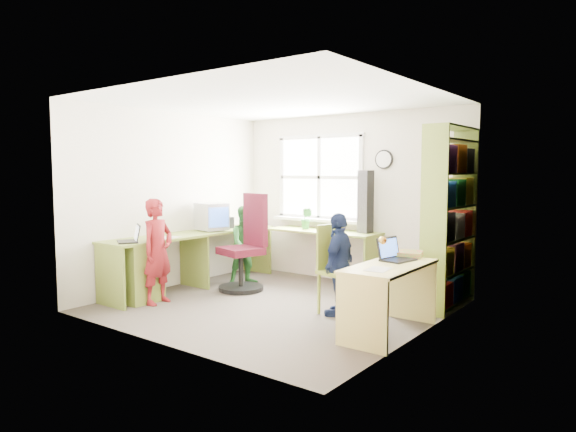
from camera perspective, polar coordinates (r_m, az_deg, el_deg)
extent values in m
cube|color=#484139|center=(6.18, -1.42, -10.00)|extent=(3.60, 3.40, 0.02)
cube|color=white|center=(6.03, -1.47, 12.82)|extent=(3.60, 3.40, 0.02)
cube|color=silver|center=(7.40, 6.84, 1.94)|extent=(3.60, 0.02, 2.40)
cube|color=silver|center=(4.77, -14.34, 0.16)|extent=(3.60, 0.02, 2.40)
cube|color=silver|center=(7.25, -12.71, 1.80)|extent=(0.02, 3.40, 2.40)
cube|color=silver|center=(5.06, 14.79, 0.42)|extent=(0.02, 3.40, 2.40)
cube|color=white|center=(7.63, 3.52, 4.32)|extent=(1.40, 0.01, 1.20)
cube|color=white|center=(7.63, 3.50, 4.32)|extent=(1.48, 0.04, 1.28)
cube|color=#A06E45|center=(4.15, 8.89, -3.23)|extent=(0.02, 0.82, 2.00)
sphere|color=gold|center=(4.46, 10.49, -2.69)|extent=(0.07, 0.07, 0.07)
cylinder|color=black|center=(7.10, 10.62, 6.21)|extent=(0.26, 0.03, 0.26)
cylinder|color=white|center=(7.09, 10.56, 6.21)|extent=(0.22, 0.01, 0.22)
cube|color=olive|center=(7.13, -10.41, -1.97)|extent=(0.60, 2.70, 0.03)
cube|color=olive|center=(7.32, 3.97, -1.72)|extent=(1.65, 0.56, 0.03)
cube|color=olive|center=(7.18, -10.36, -4.94)|extent=(0.56, 0.03, 0.72)
cube|color=olive|center=(6.38, -19.18, -6.40)|extent=(0.56, 0.03, 0.72)
cube|color=olive|center=(8.12, -3.47, -3.72)|extent=(0.56, 0.03, 0.72)
cube|color=olive|center=(6.98, 9.48, -5.22)|extent=(0.03, 0.52, 0.72)
cube|color=olive|center=(6.59, -16.49, -5.97)|extent=(0.54, 0.45, 0.72)
cube|color=#EEDD77|center=(5.09, 11.25, -5.49)|extent=(0.57, 1.20, 0.03)
cube|color=#EEDD77|center=(4.67, 8.16, -10.73)|extent=(0.51, 0.04, 0.66)
cube|color=#EEDD77|center=(5.68, 13.65, -7.97)|extent=(0.51, 0.04, 0.66)
cube|color=olive|center=(5.76, 15.86, -0.57)|extent=(0.30, 0.02, 2.10)
cube|color=olive|center=(6.70, 18.97, 0.11)|extent=(0.30, 0.02, 2.10)
cube|color=olive|center=(6.23, 17.79, 9.36)|extent=(0.30, 1.00, 0.02)
cube|color=olive|center=(6.39, 17.30, -9.07)|extent=(0.30, 1.00, 0.02)
cube|color=olive|center=(6.32, 17.38, -5.90)|extent=(0.30, 1.00, 0.02)
cube|color=olive|center=(6.26, 17.47, -2.48)|extent=(0.30, 1.00, 0.02)
cube|color=olive|center=(6.22, 17.56, 0.99)|extent=(0.30, 1.00, 0.02)
cube|color=olive|center=(6.21, 17.66, 4.49)|extent=(0.30, 1.00, 0.02)
cube|color=olive|center=(6.22, 17.75, 7.99)|extent=(0.30, 1.00, 0.02)
cube|color=red|center=(6.09, 16.36, -8.35)|extent=(0.25, 0.28, 0.27)
cube|color=#1B51A6|center=(6.38, 17.39, -7.69)|extent=(0.25, 0.30, 0.29)
cube|color=#218A39|center=(6.65, 18.28, -7.12)|extent=(0.25, 0.26, 0.30)
cube|color=yellow|center=(6.01, 16.45, -4.85)|extent=(0.25, 0.28, 0.30)
cube|color=#7D378A|center=(6.31, 17.48, -4.34)|extent=(0.25, 0.30, 0.32)
cube|color=orange|center=(6.59, 18.36, -4.12)|extent=(0.25, 0.26, 0.29)
cube|color=#292929|center=(5.96, 16.54, -1.16)|extent=(0.25, 0.28, 0.32)
cube|color=silver|center=(6.26, 17.57, -1.06)|extent=(0.25, 0.30, 0.29)
cube|color=red|center=(6.54, 18.45, -0.76)|extent=(0.25, 0.26, 0.30)
cube|color=#1B51A6|center=(5.93, 16.63, 2.32)|extent=(0.25, 0.28, 0.29)
cube|color=#218A39|center=(6.23, 17.66, 2.50)|extent=(0.25, 0.30, 0.30)
cube|color=yellow|center=(6.51, 18.55, 2.65)|extent=(0.25, 0.26, 0.32)
cube|color=#7D378A|center=(5.93, 16.72, 6.08)|extent=(0.25, 0.28, 0.30)
cube|color=orange|center=(6.23, 17.76, 6.07)|extent=(0.25, 0.30, 0.32)
cube|color=#292929|center=(6.51, 18.64, 5.84)|extent=(0.25, 0.26, 0.29)
cylinder|color=black|center=(6.95, -5.23, -7.97)|extent=(0.73, 0.73, 0.05)
cylinder|color=black|center=(6.90, -5.25, -5.98)|extent=(0.08, 0.08, 0.45)
cube|color=#4C0E1C|center=(6.86, -5.27, -3.88)|extent=(0.60, 0.60, 0.10)
cube|color=#4C0E1C|center=(6.94, -3.65, -0.39)|extent=(0.48, 0.21, 0.70)
cylinder|color=#93A537|center=(5.80, 3.45, -8.57)|extent=(0.04, 0.04, 0.46)
cylinder|color=#93A537|center=(5.54, 6.10, -9.23)|extent=(0.04, 0.04, 0.46)
cylinder|color=#93A537|center=(6.05, 6.03, -8.01)|extent=(0.04, 0.04, 0.46)
cylinder|color=#93A537|center=(5.80, 8.67, -8.60)|extent=(0.04, 0.04, 0.46)
cube|color=#93A537|center=(5.74, 6.09, -6.26)|extent=(0.52, 0.52, 0.04)
cube|color=#93A537|center=(5.83, 4.74, -3.41)|extent=(0.12, 0.41, 0.51)
cube|color=silver|center=(7.34, -8.48, -1.54)|extent=(0.34, 0.29, 0.02)
cube|color=silver|center=(7.32, -8.50, -0.04)|extent=(0.47, 0.44, 0.38)
cube|color=#3F72F2|center=(7.15, -7.68, -0.15)|extent=(0.08, 0.30, 0.27)
cube|color=black|center=(6.37, -17.42, -2.73)|extent=(0.37, 0.34, 0.02)
cube|color=black|center=(6.37, -16.41, -1.80)|extent=(0.29, 0.20, 0.20)
cube|color=white|center=(6.37, -16.48, -1.80)|extent=(0.25, 0.17, 0.16)
cube|color=black|center=(5.33, 12.15, -4.79)|extent=(0.30, 0.37, 0.02)
cube|color=black|center=(5.38, 11.06, -3.48)|extent=(0.12, 0.34, 0.22)
cube|color=#3F72F2|center=(5.38, 11.14, -3.49)|extent=(0.09, 0.30, 0.18)
cube|color=black|center=(7.26, -8.92, -1.01)|extent=(0.10, 0.10, 0.17)
cube|color=black|center=(7.63, -6.40, -0.73)|extent=(0.11, 0.11, 0.17)
cube|color=black|center=(7.05, 8.61, 1.58)|extent=(0.20, 0.18, 0.85)
cube|color=red|center=(5.60, 13.17, -4.12)|extent=(0.37, 0.37, 0.06)
cube|color=beige|center=(6.67, -13.27, -2.35)|extent=(0.29, 0.36, 0.00)
cube|color=beige|center=(4.82, 9.98, -5.86)|extent=(0.22, 0.29, 0.00)
imported|color=#317A37|center=(7.46, 2.07, -0.26)|extent=(0.18, 0.15, 0.31)
imported|color=maroon|center=(6.35, -14.28, -3.83)|extent=(0.37, 0.50, 1.27)
imported|color=#307A32|center=(7.28, -4.60, -3.22)|extent=(0.62, 0.67, 1.10)
imported|color=#162147|center=(5.69, 5.71, -5.36)|extent=(0.39, 0.70, 1.14)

